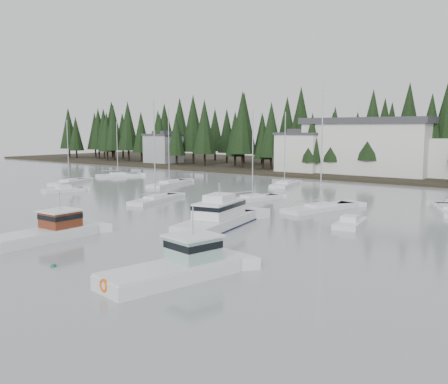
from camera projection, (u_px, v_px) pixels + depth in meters
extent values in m
cube|color=black|center=(417.00, 172.00, 106.67)|extent=(240.00, 54.00, 1.00)
cube|color=silver|center=(301.00, 153.00, 103.01)|extent=(9.00, 7.00, 7.50)
cube|color=#38383D|center=(302.00, 134.00, 102.51)|extent=(9.54, 7.42, 0.50)
cube|color=#38383D|center=(302.00, 131.00, 102.43)|extent=(4.95, 3.85, 0.80)
cube|color=#999EA0|center=(163.00, 149.00, 130.19)|extent=(8.00, 7.00, 7.00)
cube|color=#38383D|center=(163.00, 135.00, 129.72)|extent=(8.48, 7.42, 0.50)
cube|color=#38383D|center=(163.00, 132.00, 129.65)|extent=(4.40, 3.85, 0.80)
cube|color=silver|center=(368.00, 148.00, 97.28)|extent=(24.00, 10.00, 10.00)
cube|color=#38383D|center=(369.00, 121.00, 96.62)|extent=(25.00, 11.00, 1.20)
cube|color=silver|center=(435.00, 157.00, 91.73)|extent=(10.00, 8.00, 7.00)
cube|color=silver|center=(42.00, 239.00, 41.25)|extent=(3.29, 9.18, 1.31)
cube|color=silver|center=(42.00, 231.00, 41.16)|extent=(3.23, 9.00, 0.12)
cube|color=#502310|center=(60.00, 219.00, 42.53)|extent=(2.56, 2.80, 1.42)
cube|color=white|center=(60.00, 211.00, 42.43)|extent=(2.88, 3.17, 0.12)
cube|color=black|center=(60.00, 216.00, 42.49)|extent=(2.63, 2.85, 0.40)
cylinder|color=#A5A8AD|center=(60.00, 201.00, 42.33)|extent=(0.08, 0.08, 1.62)
cube|color=black|center=(25.00, 237.00, 42.75)|extent=(1.31, 3.27, 0.56)
cube|color=silver|center=(217.00, 226.00, 46.62)|extent=(5.66, 11.62, 1.62)
cube|color=black|center=(217.00, 227.00, 46.64)|extent=(5.71, 11.68, 0.22)
cube|color=white|center=(219.00, 209.00, 46.92)|extent=(3.96, 6.25, 1.47)
cube|color=black|center=(219.00, 205.00, 46.88)|extent=(4.03, 6.32, 0.41)
cube|color=white|center=(219.00, 198.00, 46.79)|extent=(2.62, 3.26, 0.66)
cylinder|color=#A5A8AD|center=(219.00, 189.00, 46.69)|extent=(0.10, 0.10, 1.11)
cube|color=silver|center=(170.00, 278.00, 30.40)|extent=(4.70, 9.36, 1.45)
cube|color=silver|center=(170.00, 266.00, 30.30)|extent=(4.60, 9.18, 0.13)
cube|color=#87B1A2|center=(193.00, 249.00, 31.39)|extent=(3.01, 3.10, 1.57)
cube|color=white|center=(193.00, 236.00, 31.28)|extent=(3.38, 3.51, 0.13)
cube|color=black|center=(193.00, 244.00, 31.35)|extent=(3.08, 3.16, 0.45)
cylinder|color=#A5A8AD|center=(193.00, 221.00, 31.16)|extent=(0.08, 0.08, 1.79)
torus|color=#F2590C|center=(104.00, 286.00, 27.39)|extent=(0.80, 0.30, 0.78)
cube|color=silver|center=(252.00, 201.00, 64.47)|extent=(4.25, 8.68, 1.05)
cube|color=white|center=(252.00, 196.00, 64.39)|extent=(2.31, 3.15, 0.30)
cylinder|color=#A5A8AD|center=(253.00, 153.00, 63.70)|extent=(0.14, 0.14, 11.26)
cube|color=silver|center=(284.00, 186.00, 81.31)|extent=(4.80, 8.92, 1.05)
cube|color=white|center=(284.00, 182.00, 81.23)|extent=(2.57, 3.28, 0.30)
cylinder|color=#A5A8AD|center=(285.00, 148.00, 80.53)|extent=(0.14, 0.14, 11.43)
cube|color=silver|center=(118.00, 177.00, 97.28)|extent=(5.69, 8.58, 1.05)
cube|color=white|center=(118.00, 173.00, 97.20)|extent=(2.88, 3.30, 0.30)
cylinder|color=#A5A8AD|center=(117.00, 148.00, 96.58)|extent=(0.14, 0.14, 10.15)
cube|color=silver|center=(320.00, 210.00, 56.81)|extent=(5.23, 10.55, 1.05)
cube|color=white|center=(320.00, 205.00, 56.73)|extent=(2.74, 3.84, 0.30)
cylinder|color=#A5A8AD|center=(322.00, 145.00, 55.88)|extent=(0.14, 0.14, 13.81)
cube|color=silver|center=(169.00, 185.00, 82.50)|extent=(5.40, 11.19, 1.05)
cube|color=white|center=(169.00, 181.00, 82.42)|extent=(2.71, 4.05, 0.30)
cylinder|color=#A5A8AD|center=(169.00, 145.00, 81.68)|extent=(0.14, 0.14, 12.07)
cube|color=silver|center=(69.00, 184.00, 84.66)|extent=(6.33, 9.73, 1.05)
cube|color=white|center=(69.00, 180.00, 84.58)|extent=(2.97, 3.69, 0.30)
cylinder|color=#A5A8AD|center=(68.00, 150.00, 83.95)|extent=(0.14, 0.14, 10.25)
cube|color=silver|center=(155.00, 201.00, 63.76)|extent=(4.64, 9.77, 1.05)
cube|color=white|center=(155.00, 197.00, 63.68)|extent=(2.42, 3.53, 0.30)
cylinder|color=#A5A8AD|center=(155.00, 149.00, 62.93)|extent=(0.14, 0.14, 12.32)
cube|color=silver|center=(64.00, 192.00, 73.29)|extent=(3.54, 6.29, 0.90)
cube|color=white|center=(64.00, 187.00, 73.20)|extent=(1.90, 2.20, 0.55)
cube|color=silver|center=(350.00, 226.00, 47.39)|extent=(3.16, 5.49, 0.90)
cube|color=white|center=(350.00, 218.00, 47.30)|extent=(1.79, 1.91, 0.55)
sphere|color=#145933|center=(53.00, 267.00, 33.38)|extent=(0.40, 0.40, 0.40)
sphere|color=black|center=(118.00, 286.00, 29.23)|extent=(0.39, 0.39, 0.39)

